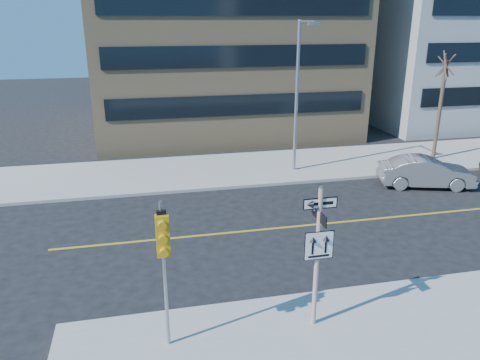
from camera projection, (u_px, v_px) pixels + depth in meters
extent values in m
plane|color=black|center=(286.00, 281.00, 15.40)|extent=(120.00, 120.00, 0.00)
cylinder|color=silver|center=(317.00, 259.00, 12.39)|extent=(0.13, 0.13, 4.00)
cylinder|color=gray|center=(321.00, 187.00, 11.72)|extent=(0.10, 0.10, 0.06)
cube|color=black|center=(320.00, 203.00, 11.86)|extent=(0.92, 0.03, 0.30)
cube|color=black|center=(320.00, 216.00, 11.98)|extent=(0.03, 0.92, 0.30)
cube|color=white|center=(319.00, 245.00, 12.16)|extent=(0.80, 0.03, 0.80)
cylinder|color=gray|center=(165.00, 276.00, 11.57)|extent=(0.09, 0.09, 4.00)
cube|color=gold|center=(163.00, 236.00, 10.99)|extent=(0.32, 0.22, 1.05)
sphere|color=#8C0705|center=(162.00, 224.00, 10.77)|extent=(0.17, 0.17, 0.17)
sphere|color=black|center=(163.00, 238.00, 10.88)|extent=(0.17, 0.17, 0.17)
sphere|color=black|center=(164.00, 252.00, 11.00)|extent=(0.17, 0.17, 0.17)
imported|color=slate|center=(426.00, 172.00, 23.83)|extent=(2.90, 4.95, 1.54)
cylinder|color=gray|center=(297.00, 98.00, 25.01)|extent=(0.18, 0.18, 8.00)
cylinder|color=gray|center=(306.00, 21.00, 22.81)|extent=(0.10, 2.20, 0.10)
cube|color=gray|center=(314.00, 24.00, 21.92)|extent=(0.55, 0.30, 0.16)
cylinder|color=#3B2D23|center=(440.00, 111.00, 27.48)|extent=(0.22, 0.22, 5.80)
cube|color=tan|center=(215.00, 7.00, 35.93)|extent=(18.00, 18.00, 18.00)
cube|color=#949699|center=(471.00, 27.00, 39.99)|extent=(20.00, 16.00, 15.00)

